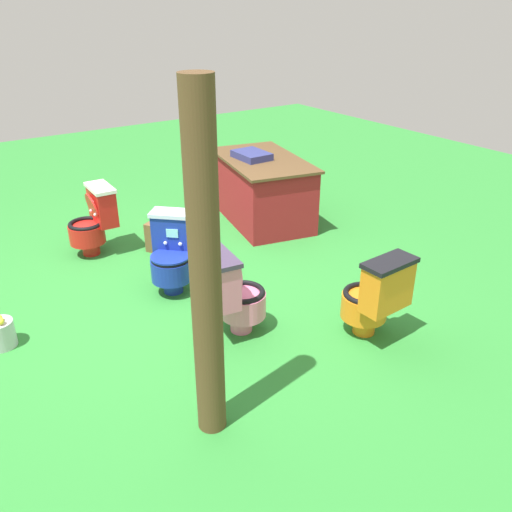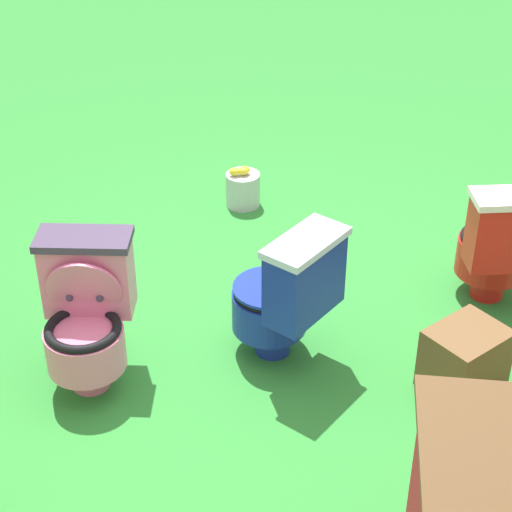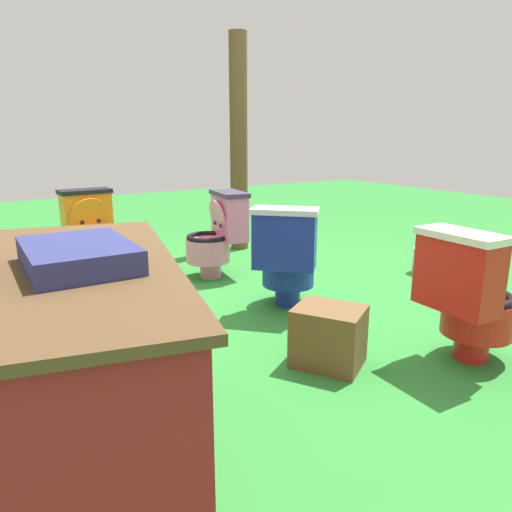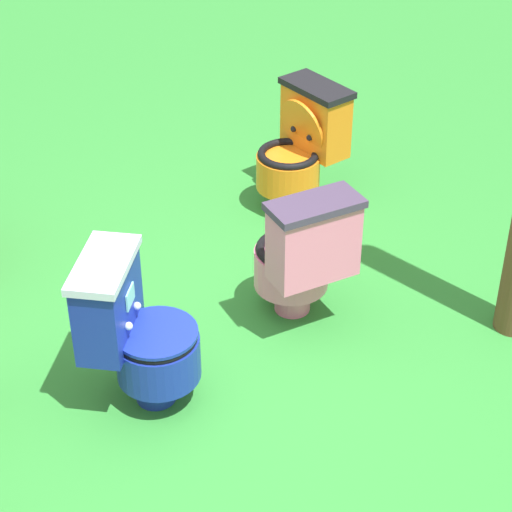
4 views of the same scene
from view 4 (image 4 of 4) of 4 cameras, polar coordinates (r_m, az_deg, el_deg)
ground at (r=4.35m, az=-6.15°, el=-8.03°), size 14.00×14.00×0.00m
toilet_pink at (r=4.53m, az=2.75°, el=0.08°), size 0.46×0.54×0.73m
toilet_orange at (r=5.49m, az=2.72°, el=6.63°), size 0.51×0.44×0.73m
toilet_blue at (r=4.09m, az=-7.28°, el=-4.55°), size 0.63×0.63×0.73m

